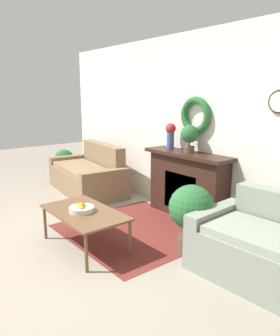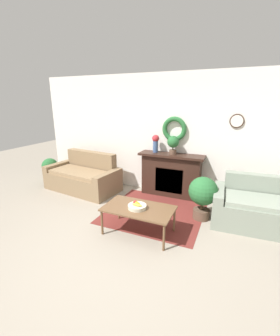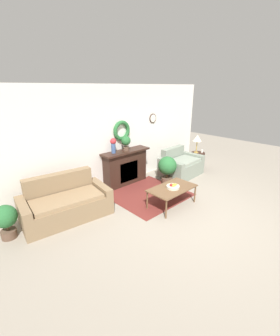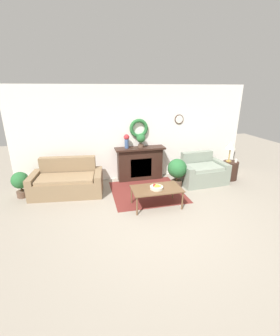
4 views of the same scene
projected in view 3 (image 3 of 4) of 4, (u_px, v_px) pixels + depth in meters
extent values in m
plane|color=gray|center=(199.00, 220.00, 4.72)|extent=(16.00, 16.00, 0.00)
cube|color=maroon|center=(148.00, 194.00, 5.83)|extent=(1.83, 1.74, 0.01)
cube|color=white|center=(117.00, 136.00, 6.13)|extent=(6.80, 0.06, 2.70)
cylinder|color=#382319|center=(153.00, 118.00, 6.82)|extent=(0.27, 0.02, 0.27)
cylinder|color=white|center=(153.00, 118.00, 6.81)|extent=(0.23, 0.01, 0.23)
torus|color=#286633|center=(122.00, 131.00, 6.07)|extent=(0.54, 0.10, 0.54)
cube|color=#331E16|center=(125.00, 168.00, 6.35)|extent=(1.30, 0.34, 0.93)
cube|color=black|center=(129.00, 172.00, 6.26)|extent=(0.63, 0.02, 0.56)
cube|color=orange|center=(129.00, 174.00, 6.28)|extent=(0.50, 0.01, 0.31)
cube|color=#331E16|center=(126.00, 151.00, 6.16)|extent=(1.44, 0.41, 0.05)
cube|color=#846B4C|center=(68.00, 210.00, 4.66)|extent=(1.51, 0.87, 0.43)
cube|color=#846B4C|center=(60.00, 192.00, 4.92)|extent=(1.45, 0.37, 0.89)
cube|color=#846B4C|center=(25.00, 218.00, 4.27)|extent=(0.28, 0.91, 0.57)
cube|color=#846B4C|center=(101.00, 195.00, 5.16)|extent=(0.28, 0.91, 0.57)
cube|color=#917554|center=(67.00, 199.00, 4.57)|extent=(1.44, 0.80, 0.08)
cube|color=gray|center=(184.00, 169.00, 6.96)|extent=(1.00, 0.74, 0.46)
cube|color=gray|center=(172.00, 160.00, 7.18)|extent=(0.97, 0.24, 0.84)
cube|color=gray|center=(170.00, 171.00, 6.61)|extent=(0.22, 0.89, 0.60)
cube|color=gray|center=(191.00, 162.00, 7.38)|extent=(0.22, 0.89, 0.60)
cube|color=gray|center=(184.00, 161.00, 6.86)|extent=(0.96, 0.68, 0.08)
cube|color=brown|center=(172.00, 188.00, 5.14)|extent=(1.13, 0.64, 0.03)
cylinder|color=brown|center=(166.00, 209.00, 4.69)|extent=(0.04, 0.04, 0.43)
cylinder|color=brown|center=(195.00, 194.00, 5.36)|extent=(0.04, 0.04, 0.43)
cylinder|color=brown|center=(147.00, 200.00, 5.08)|extent=(0.04, 0.04, 0.43)
cylinder|color=brown|center=(176.00, 187.00, 5.75)|extent=(0.04, 0.04, 0.43)
cylinder|color=beige|center=(173.00, 187.00, 5.10)|extent=(0.30, 0.30, 0.06)
sphere|color=#B2231E|center=(171.00, 185.00, 5.07)|extent=(0.08, 0.08, 0.08)
sphere|color=orange|center=(172.00, 185.00, 5.08)|extent=(0.07, 0.07, 0.07)
sphere|color=orange|center=(174.00, 185.00, 5.09)|extent=(0.07, 0.07, 0.07)
ellipsoid|color=yellow|center=(175.00, 185.00, 5.07)|extent=(0.17, 0.04, 0.04)
cylinder|color=#331E16|center=(197.00, 160.00, 7.63)|extent=(0.45, 0.45, 0.54)
cylinder|color=#B28E42|center=(196.00, 152.00, 7.53)|extent=(0.15, 0.15, 0.02)
cylinder|color=#B28E42|center=(197.00, 147.00, 7.46)|extent=(0.03, 0.03, 0.37)
cone|color=beige|center=(197.00, 138.00, 7.36)|extent=(0.29, 0.29, 0.21)
cylinder|color=silver|center=(202.00, 151.00, 7.53)|extent=(0.07, 0.07, 0.10)
cylinder|color=#3D5684|center=(113.00, 148.00, 5.88)|extent=(0.11, 0.11, 0.26)
sphere|color=#B72D33|center=(113.00, 141.00, 5.82)|extent=(0.16, 0.16, 0.16)
cylinder|color=brown|center=(126.00, 149.00, 6.16)|extent=(0.16, 0.16, 0.09)
cylinder|color=#4C3823|center=(126.00, 146.00, 6.13)|extent=(0.02, 0.02, 0.07)
sphere|color=#286633|center=(126.00, 141.00, 6.08)|extent=(0.26, 0.26, 0.26)
cylinder|color=brown|center=(9.00, 234.00, 4.14)|extent=(0.27, 0.27, 0.16)
cylinder|color=#4C3823|center=(8.00, 227.00, 4.09)|extent=(0.04, 0.04, 0.11)
sphere|color=#286633|center=(5.00, 216.00, 4.01)|extent=(0.42, 0.42, 0.42)
cylinder|color=brown|center=(167.00, 181.00, 6.44)|extent=(0.30, 0.30, 0.18)
cylinder|color=#4C3823|center=(167.00, 175.00, 6.39)|extent=(0.05, 0.05, 0.14)
sphere|color=#286633|center=(167.00, 166.00, 6.29)|extent=(0.52, 0.52, 0.52)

